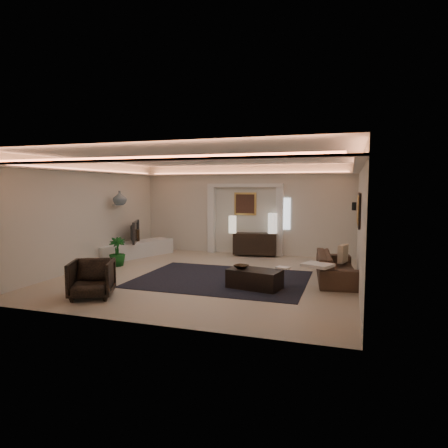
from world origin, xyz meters
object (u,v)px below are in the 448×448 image
(console, at_px, (255,244))
(coffee_table, at_px, (255,279))
(armchair, at_px, (92,279))
(sofa, at_px, (336,267))

(console, xyz_separation_m, coffee_table, (0.93, -3.89, -0.20))
(coffee_table, bearing_deg, armchair, -137.90)
(sofa, bearing_deg, coffee_table, 122.05)
(console, distance_m, coffee_table, 4.01)
(sofa, bearing_deg, armchair, 116.97)
(sofa, xyz_separation_m, coffee_table, (-1.66, -1.32, -0.12))
(sofa, height_order, coffee_table, sofa)
(coffee_table, distance_m, armchair, 3.38)
(console, distance_m, armchair, 5.93)
(sofa, bearing_deg, console, 38.90)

